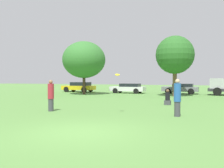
{
  "coord_description": "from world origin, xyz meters",
  "views": [
    {
      "loc": [
        4.0,
        -7.57,
        1.82
      ],
      "look_at": [
        -0.76,
        4.85,
        1.52
      ],
      "focal_mm": 40.57,
      "sensor_mm": 36.0,
      "label": 1
    }
  ],
  "objects_px": {
    "person_catcher": "(177,98)",
    "parked_car_yellow": "(79,87)",
    "bystander_sitting": "(168,98)",
    "tree_1": "(175,55)",
    "tree_0": "(84,60)",
    "parked_car_grey": "(181,88)",
    "frisbee": "(117,75)",
    "parked_car_white": "(128,88)",
    "person_thrower": "(51,95)"
  },
  "relations": [
    {
      "from": "frisbee",
      "to": "parked_car_white",
      "type": "xyz_separation_m",
      "value": [
        -4.75,
        17.14,
        -1.37
      ]
    },
    {
      "from": "person_thrower",
      "to": "tree_0",
      "type": "relative_size",
      "value": 0.29
    },
    {
      "from": "person_catcher",
      "to": "parked_car_white",
      "type": "xyz_separation_m",
      "value": [
        -7.75,
        17.08,
        -0.28
      ]
    },
    {
      "from": "tree_0",
      "to": "person_thrower",
      "type": "bearing_deg",
      "value": -69.99
    },
    {
      "from": "bystander_sitting",
      "to": "parked_car_white",
      "type": "relative_size",
      "value": 0.25
    },
    {
      "from": "bystander_sitting",
      "to": "parked_car_grey",
      "type": "relative_size",
      "value": 0.26
    },
    {
      "from": "parked_car_yellow",
      "to": "person_catcher",
      "type": "bearing_deg",
      "value": 131.33
    },
    {
      "from": "tree_0",
      "to": "parked_car_yellow",
      "type": "height_order",
      "value": "tree_0"
    },
    {
      "from": "person_catcher",
      "to": "parked_car_yellow",
      "type": "height_order",
      "value": "person_catcher"
    },
    {
      "from": "person_catcher",
      "to": "frisbee",
      "type": "height_order",
      "value": "frisbee"
    },
    {
      "from": "bystander_sitting",
      "to": "parked_car_yellow",
      "type": "distance_m",
      "value": 18.06
    },
    {
      "from": "person_thrower",
      "to": "frisbee",
      "type": "xyz_separation_m",
      "value": [
        3.74,
        0.45,
        1.13
      ]
    },
    {
      "from": "person_catcher",
      "to": "parked_car_grey",
      "type": "relative_size",
      "value": 0.43
    },
    {
      "from": "bystander_sitting",
      "to": "parked_car_yellow",
      "type": "relative_size",
      "value": 0.25
    },
    {
      "from": "bystander_sitting",
      "to": "tree_1",
      "type": "height_order",
      "value": "tree_1"
    },
    {
      "from": "tree_0",
      "to": "bystander_sitting",
      "type": "bearing_deg",
      "value": -37.04
    },
    {
      "from": "person_catcher",
      "to": "parked_car_white",
      "type": "relative_size",
      "value": 0.42
    },
    {
      "from": "person_thrower",
      "to": "frisbee",
      "type": "bearing_deg",
      "value": 2.52
    },
    {
      "from": "tree_0",
      "to": "parked_car_grey",
      "type": "height_order",
      "value": "tree_0"
    },
    {
      "from": "parked_car_yellow",
      "to": "parked_car_grey",
      "type": "distance_m",
      "value": 12.97
    },
    {
      "from": "person_catcher",
      "to": "tree_0",
      "type": "relative_size",
      "value": 0.3
    },
    {
      "from": "person_catcher",
      "to": "tree_1",
      "type": "xyz_separation_m",
      "value": [
        -1.79,
        13.53,
        3.22
      ]
    },
    {
      "from": "person_catcher",
      "to": "parked_car_yellow",
      "type": "distance_m",
      "value": 22.6
    },
    {
      "from": "tree_0",
      "to": "parked_car_yellow",
      "type": "bearing_deg",
      "value": 124.36
    },
    {
      "from": "person_thrower",
      "to": "parked_car_yellow",
      "type": "relative_size",
      "value": 0.4
    },
    {
      "from": "frisbee",
      "to": "tree_0",
      "type": "relative_size",
      "value": 0.04
    },
    {
      "from": "parked_car_grey",
      "to": "person_thrower",
      "type": "bearing_deg",
      "value": 75.74
    },
    {
      "from": "person_catcher",
      "to": "person_thrower",
      "type": "bearing_deg",
      "value": 0.0
    },
    {
      "from": "frisbee",
      "to": "parked_car_yellow",
      "type": "bearing_deg",
      "value": 123.76
    },
    {
      "from": "frisbee",
      "to": "bystander_sitting",
      "type": "bearing_deg",
      "value": 71.04
    },
    {
      "from": "parked_car_white",
      "to": "person_catcher",
      "type": "bearing_deg",
      "value": 115.55
    },
    {
      "from": "person_catcher",
      "to": "parked_car_grey",
      "type": "distance_m",
      "value": 18.11
    },
    {
      "from": "person_catcher",
      "to": "tree_1",
      "type": "distance_m",
      "value": 14.02
    },
    {
      "from": "tree_1",
      "to": "person_catcher",
      "type": "bearing_deg",
      "value": -82.45
    },
    {
      "from": "person_thrower",
      "to": "person_catcher",
      "type": "xyz_separation_m",
      "value": [
        6.75,
        0.5,
        0.03
      ]
    },
    {
      "from": "parked_car_white",
      "to": "parked_car_grey",
      "type": "height_order",
      "value": "parked_car_grey"
    },
    {
      "from": "bystander_sitting",
      "to": "parked_car_white",
      "type": "bearing_deg",
      "value": 118.6
    },
    {
      "from": "person_thrower",
      "to": "tree_0",
      "type": "bearing_deg",
      "value": 105.74
    },
    {
      "from": "person_thrower",
      "to": "parked_car_grey",
      "type": "xyz_separation_m",
      "value": [
        5.11,
        18.53,
        -0.23
      ]
    },
    {
      "from": "bystander_sitting",
      "to": "parked_car_grey",
      "type": "xyz_separation_m",
      "value": [
        -0.42,
        12.91,
        0.2
      ]
    },
    {
      "from": "tree_0",
      "to": "person_catcher",
      "type": "bearing_deg",
      "value": -48.08
    },
    {
      "from": "bystander_sitting",
      "to": "tree_1",
      "type": "bearing_deg",
      "value": 93.85
    },
    {
      "from": "person_catcher",
      "to": "parked_car_yellow",
      "type": "relative_size",
      "value": 0.42
    },
    {
      "from": "tree_0",
      "to": "parked_car_grey",
      "type": "distance_m",
      "value": 11.67
    },
    {
      "from": "tree_1",
      "to": "parked_car_white",
      "type": "xyz_separation_m",
      "value": [
        -5.96,
        3.55,
        -3.5
      ]
    },
    {
      "from": "parked_car_yellow",
      "to": "parked_car_white",
      "type": "relative_size",
      "value": 1.01
    },
    {
      "from": "frisbee",
      "to": "parked_car_yellow",
      "type": "xyz_separation_m",
      "value": [
        -11.58,
        17.32,
        -1.31
      ]
    },
    {
      "from": "tree_1",
      "to": "parked_car_yellow",
      "type": "xyz_separation_m",
      "value": [
        -12.79,
        3.73,
        -3.43
      ]
    },
    {
      "from": "person_catcher",
      "to": "bystander_sitting",
      "type": "height_order",
      "value": "person_catcher"
    },
    {
      "from": "person_catcher",
      "to": "bystander_sitting",
      "type": "xyz_separation_m",
      "value": [
        -1.23,
        5.12,
        -0.46
      ]
    }
  ]
}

